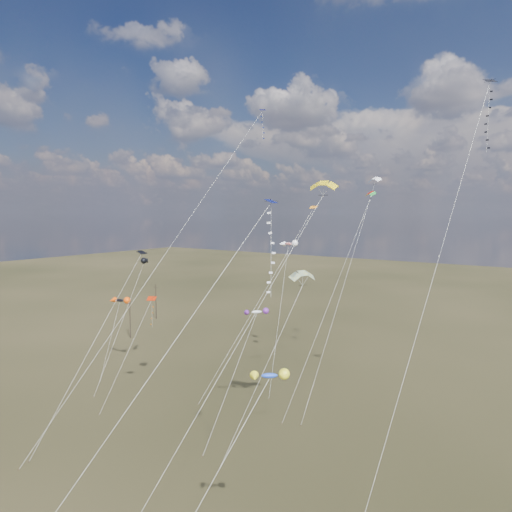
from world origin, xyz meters
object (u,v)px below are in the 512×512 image
Objects in this scene: utility_pole_far at (156,301)px; novelty_black_orange at (120,300)px; parafoil_yellow at (323,184)px; diamond_black_high at (482,134)px; utility_pole_near at (130,317)px.

novelty_black_orange reaches higher than utility_pole_far.
utility_pole_far is at bearing 149.77° from parafoil_yellow.
diamond_black_high is at bearing -18.17° from utility_pole_far.
utility_pole_near and utility_pole_far have the same top height.
parafoil_yellow is (58.95, -34.35, 22.59)m from utility_pole_far.
diamond_black_high reaches higher than parafoil_yellow.
diamond_black_high reaches higher than novelty_black_orange.
utility_pole_far is 0.22× the size of diamond_black_high.
parafoil_yellow is 42.86m from novelty_black_orange.
novelty_black_orange is at bearing 167.63° from parafoil_yellow.
utility_pole_near is 59.33m from parafoil_yellow.
parafoil_yellow is at bearing -21.77° from utility_pole_near.
utility_pole_far is at bearing 127.92° from novelty_black_orange.
utility_pole_near is 1.00× the size of utility_pole_far.
parafoil_yellow reaches higher than utility_pole_near.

